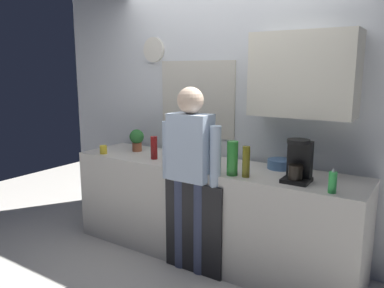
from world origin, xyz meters
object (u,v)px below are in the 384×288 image
object	(u,v)px
coffee_maker	(298,163)
dish_soap	(333,182)
cup_yellow_cup	(103,150)
bottle_clear_soda	(232,158)
storage_canister	(184,151)
bottle_green_wine	(197,152)
bottle_amber_beer	(194,150)
person_at_sink	(190,165)
bottle_red_vinegar	(154,148)
potted_plant	(137,139)
mixing_bowl	(280,164)
bottle_olive_oil	(246,162)

from	to	relation	value
coffee_maker	dish_soap	world-z (taller)	coffee_maker
coffee_maker	cup_yellow_cup	world-z (taller)	coffee_maker
bottle_clear_soda	storage_canister	world-z (taller)	bottle_clear_soda
bottle_green_wine	dish_soap	distance (m)	1.13
bottle_clear_soda	dish_soap	bearing A→B (deg)	-1.75
bottle_amber_beer	storage_canister	xyz separation A→B (m)	(-0.14, 0.03, -0.03)
bottle_amber_beer	dish_soap	world-z (taller)	bottle_amber_beer
cup_yellow_cup	person_at_sink	distance (m)	1.12
bottle_red_vinegar	potted_plant	bearing A→B (deg)	154.21
mixing_bowl	dish_soap	distance (m)	0.69
bottle_green_wine	potted_plant	size ratio (longest dim) A/B	1.30
coffee_maker	bottle_clear_soda	world-z (taller)	coffee_maker
bottle_green_wine	potted_plant	distance (m)	0.96
cup_yellow_cup	dish_soap	xyz separation A→B (m)	(2.25, -0.02, 0.04)
bottle_green_wine	potted_plant	world-z (taller)	bottle_green_wine
storage_canister	mixing_bowl	bearing A→B (deg)	13.08
bottle_clear_soda	person_at_sink	world-z (taller)	person_at_sink
bottle_green_wine	bottle_olive_oil	distance (m)	0.46
bottle_olive_oil	person_at_sink	distance (m)	0.48
mixing_bowl	potted_plant	size ratio (longest dim) A/B	0.96
bottle_green_wine	bottle_amber_beer	distance (m)	0.22
bottle_green_wine	bottle_clear_soda	bearing A→B (deg)	-1.60
bottle_green_wine	bottle_red_vinegar	bearing A→B (deg)	170.74
bottle_red_vinegar	potted_plant	world-z (taller)	potted_plant
coffee_maker	bottle_olive_oil	xyz separation A→B (m)	(-0.38, -0.11, -0.02)
dish_soap	person_at_sink	xyz separation A→B (m)	(-1.14, -0.06, -0.02)
bottle_red_vinegar	mixing_bowl	size ratio (longest dim) A/B	1.00
coffee_maker	mixing_bowl	distance (m)	0.40
bottle_amber_beer	bottle_green_wine	bearing A→B (deg)	-50.97
coffee_maker	cup_yellow_cup	xyz separation A→B (m)	(-1.97, -0.13, -0.10)
bottle_amber_beer	storage_canister	bearing A→B (deg)	167.14
bottle_green_wine	bottle_amber_beer	size ratio (longest dim) A/B	1.30
coffee_maker	bottle_amber_beer	xyz separation A→B (m)	(-0.98, 0.06, -0.03)
bottle_red_vinegar	bottle_clear_soda	bearing A→B (deg)	-6.32
cup_yellow_cup	potted_plant	size ratio (longest dim) A/B	0.37
potted_plant	storage_canister	distance (m)	0.65
coffee_maker	cup_yellow_cup	distance (m)	1.97
potted_plant	storage_canister	size ratio (longest dim) A/B	1.35
bottle_clear_soda	dish_soap	world-z (taller)	bottle_clear_soda
cup_yellow_cup	mixing_bowl	bearing A→B (deg)	13.70
cup_yellow_cup	dish_soap	distance (m)	2.25
mixing_bowl	coffee_maker	bearing A→B (deg)	-49.93
bottle_olive_oil	dish_soap	xyz separation A→B (m)	(0.67, -0.03, -0.05)
cup_yellow_cup	potted_plant	bearing A→B (deg)	54.67
bottle_olive_oil	cup_yellow_cup	world-z (taller)	bottle_olive_oil
mixing_bowl	storage_canister	bearing A→B (deg)	-166.92
dish_soap	storage_canister	distance (m)	1.43
coffee_maker	dish_soap	xyz separation A→B (m)	(0.29, -0.15, -0.07)
bottle_red_vinegar	bottle_olive_oil	bearing A→B (deg)	-5.04
bottle_clear_soda	person_at_sink	size ratio (longest dim) A/B	0.17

